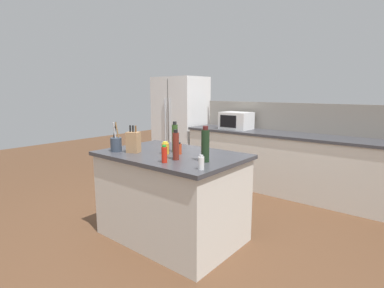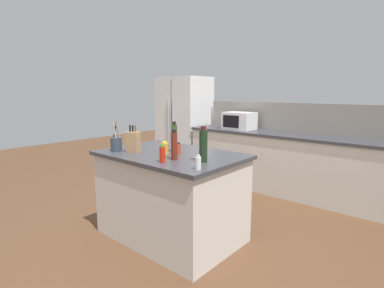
% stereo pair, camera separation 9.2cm
% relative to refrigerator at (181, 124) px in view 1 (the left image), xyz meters
% --- Properties ---
extents(ground_plane, '(14.00, 14.00, 0.00)m').
position_rel_refrigerator_xyz_m(ground_plane, '(1.84, -2.25, -0.93)').
color(ground_plane, brown).
extents(back_counter_run, '(3.25, 0.66, 0.94)m').
position_rel_refrigerator_xyz_m(back_counter_run, '(2.14, -0.05, -0.46)').
color(back_counter_run, beige).
rests_on(back_counter_run, ground_plane).
extents(wall_backsplash, '(3.21, 0.03, 0.46)m').
position_rel_refrigerator_xyz_m(wall_backsplash, '(2.14, 0.27, 0.24)').
color(wall_backsplash, gray).
rests_on(wall_backsplash, back_counter_run).
extents(kitchen_island, '(1.50, 1.01, 0.94)m').
position_rel_refrigerator_xyz_m(kitchen_island, '(1.84, -2.25, -0.46)').
color(kitchen_island, beige).
rests_on(kitchen_island, ground_plane).
extents(refrigerator, '(0.95, 0.75, 1.86)m').
position_rel_refrigerator_xyz_m(refrigerator, '(0.00, 0.00, 0.00)').
color(refrigerator, white).
rests_on(refrigerator, ground_plane).
extents(microwave, '(0.50, 0.39, 0.29)m').
position_rel_refrigerator_xyz_m(microwave, '(1.32, -0.05, 0.16)').
color(microwave, white).
rests_on(microwave, back_counter_run).
extents(knife_block, '(0.16, 0.14, 0.29)m').
position_rel_refrigerator_xyz_m(knife_block, '(1.51, -2.47, 0.12)').
color(knife_block, '#A87C54').
rests_on(knife_block, kitchen_island).
extents(utensil_crock, '(0.12, 0.12, 0.32)m').
position_rel_refrigerator_xyz_m(utensil_crock, '(1.32, -2.55, 0.09)').
color(utensil_crock, '#333D4C').
rests_on(utensil_crock, kitchen_island).
extents(spice_jar_paprika, '(0.06, 0.06, 0.12)m').
position_rel_refrigerator_xyz_m(spice_jar_paprika, '(1.94, -2.23, 0.07)').
color(spice_jar_paprika, '#B73D1E').
rests_on(spice_jar_paprika, kitchen_island).
extents(salt_shaker, '(0.05, 0.05, 0.12)m').
position_rel_refrigerator_xyz_m(salt_shaker, '(2.50, -2.58, 0.07)').
color(salt_shaker, silver).
rests_on(salt_shaker, kitchen_island).
extents(hot_sauce_bottle, '(0.05, 0.05, 0.16)m').
position_rel_refrigerator_xyz_m(hot_sauce_bottle, '(2.09, -2.60, 0.09)').
color(hot_sauce_bottle, red).
rests_on(hot_sauce_bottle, kitchen_island).
extents(honey_jar, '(0.08, 0.08, 0.13)m').
position_rel_refrigerator_xyz_m(honey_jar, '(1.83, -2.32, 0.07)').
color(honey_jar, gold).
rests_on(honey_jar, kitchen_island).
extents(olive_oil_bottle, '(0.06, 0.06, 0.33)m').
position_rel_refrigerator_xyz_m(olive_oil_bottle, '(1.83, -2.18, 0.17)').
color(olive_oil_bottle, '#2D4C1E').
rests_on(olive_oil_bottle, kitchen_island).
extents(wine_bottle, '(0.08, 0.08, 0.33)m').
position_rel_refrigerator_xyz_m(wine_bottle, '(2.36, -2.34, 0.17)').
color(wine_bottle, black).
rests_on(wine_bottle, kitchen_island).
extents(vinegar_bottle, '(0.06, 0.06, 0.29)m').
position_rel_refrigerator_xyz_m(vinegar_bottle, '(2.09, -2.45, 0.15)').
color(vinegar_bottle, maroon).
rests_on(vinegar_bottle, kitchen_island).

